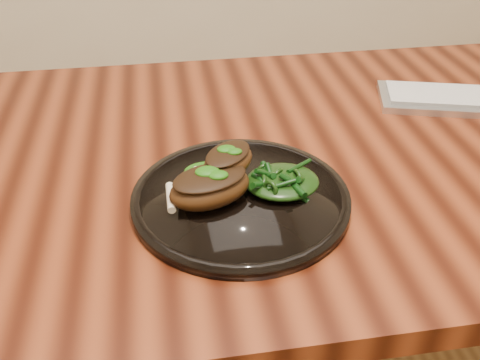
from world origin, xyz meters
The scene contains 6 objects.
desk centered at (0.00, 0.00, 0.67)m, with size 1.60×0.80×0.75m.
plate centered at (-0.12, -0.15, 0.76)m, with size 0.31×0.31×0.02m.
lamb_chop_front centered at (-0.16, -0.16, 0.79)m, with size 0.13×0.11×0.05m.
lamb_chop_back centered at (-0.13, -0.11, 0.81)m, with size 0.10×0.11×0.04m.
herb_smear centered at (-0.15, -0.08, 0.77)m, with size 0.07×0.05×0.00m, color #0F4607.
greens_heap centered at (-0.06, -0.14, 0.79)m, with size 0.11×0.10×0.04m.
Camera 1 is at (-0.21, -0.75, 1.21)m, focal length 40.00 mm.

